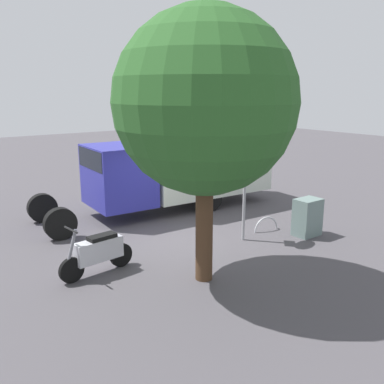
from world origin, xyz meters
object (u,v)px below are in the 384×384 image
object	(u,v)px
box_truck_near	(182,161)
motorcycle	(98,252)
stop_sign	(245,167)
utility_cabinet	(307,217)
bike_rack_hoop	(266,230)
street_tree	(205,103)

from	to	relation	value
box_truck_near	motorcycle	xyz separation A→B (m)	(4.67, 3.39, -1.11)
stop_sign	utility_cabinet	xyz separation A→B (m)	(-1.72, 0.78, -1.51)
utility_cabinet	bike_rack_hoop	bearing A→B (deg)	-56.96
street_tree	utility_cabinet	size ratio (longest dim) A/B	5.30
stop_sign	utility_cabinet	bearing A→B (deg)	155.51
motorcycle	stop_sign	world-z (taller)	stop_sign
motorcycle	stop_sign	size ratio (longest dim) A/B	0.59
stop_sign	bike_rack_hoop	bearing A→B (deg)	-170.33
box_truck_near	bike_rack_hoop	bearing A→B (deg)	101.48
box_truck_near	street_tree	distance (m)	6.18
bike_rack_hoop	stop_sign	bearing A→B (deg)	9.67
utility_cabinet	stop_sign	bearing A→B (deg)	-24.49
box_truck_near	stop_sign	bearing A→B (deg)	84.54
box_truck_near	bike_rack_hoop	size ratio (longest dim) A/B	9.78
utility_cabinet	bike_rack_hoop	world-z (taller)	utility_cabinet
box_truck_near	utility_cabinet	world-z (taller)	box_truck_near
motorcycle	street_tree	bearing A→B (deg)	130.92
stop_sign	bike_rack_hoop	size ratio (longest dim) A/B	3.60
street_tree	box_truck_near	bearing A→B (deg)	-120.41
motorcycle	stop_sign	xyz separation A→B (m)	(-4.11, 0.35, 1.52)
stop_sign	bike_rack_hoop	world-z (taller)	stop_sign
stop_sign	bike_rack_hoop	distance (m)	2.32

